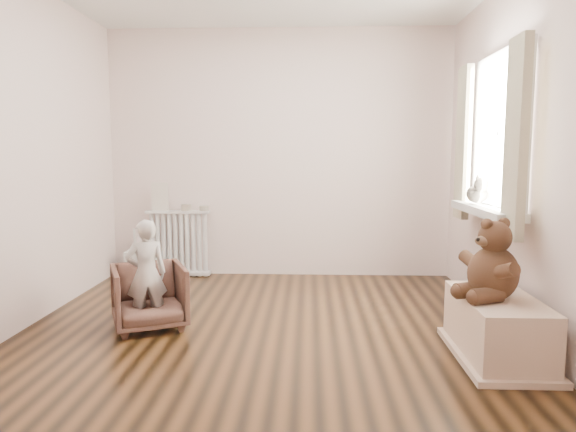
{
  "coord_description": "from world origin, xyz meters",
  "views": [
    {
      "loc": [
        0.32,
        -3.66,
        1.29
      ],
      "look_at": [
        0.15,
        0.45,
        0.8
      ],
      "focal_mm": 32.0,
      "sensor_mm": 36.0,
      "label": 1
    }
  ],
  "objects_px": {
    "radiator": "(178,240)",
    "armchair": "(149,296)",
    "plush_cat": "(477,192)",
    "toy_bench": "(497,327)",
    "toy_vanity": "(142,251)",
    "child": "(146,274)",
    "teddy_bear": "(494,256)"
  },
  "relations": [
    {
      "from": "radiator",
      "to": "armchair",
      "type": "distance_m",
      "value": 1.67
    },
    {
      "from": "armchair",
      "to": "plush_cat",
      "type": "xyz_separation_m",
      "value": [
        2.53,
        0.46,
        0.76
      ]
    },
    {
      "from": "armchair",
      "to": "toy_bench",
      "type": "bearing_deg",
      "value": -36.01
    },
    {
      "from": "toy_vanity",
      "to": "radiator",
      "type": "bearing_deg",
      "value": 4.44
    },
    {
      "from": "armchair",
      "to": "child",
      "type": "distance_m",
      "value": 0.19
    },
    {
      "from": "plush_cat",
      "to": "child",
      "type": "bearing_deg",
      "value": 177.85
    },
    {
      "from": "child",
      "to": "plush_cat",
      "type": "distance_m",
      "value": 2.64
    },
    {
      "from": "teddy_bear",
      "to": "plush_cat",
      "type": "xyz_separation_m",
      "value": [
        0.19,
        0.96,
        0.33
      ]
    },
    {
      "from": "toy_vanity",
      "to": "armchair",
      "type": "relative_size",
      "value": 0.96
    },
    {
      "from": "armchair",
      "to": "child",
      "type": "relative_size",
      "value": 0.65
    },
    {
      "from": "radiator",
      "to": "toy_bench",
      "type": "height_order",
      "value": "radiator"
    },
    {
      "from": "toy_bench",
      "to": "teddy_bear",
      "type": "height_order",
      "value": "teddy_bear"
    },
    {
      "from": "toy_vanity",
      "to": "child",
      "type": "height_order",
      "value": "child"
    },
    {
      "from": "child",
      "to": "plush_cat",
      "type": "relative_size",
      "value": 3.05
    },
    {
      "from": "radiator",
      "to": "teddy_bear",
      "type": "height_order",
      "value": "teddy_bear"
    },
    {
      "from": "toy_vanity",
      "to": "teddy_bear",
      "type": "relative_size",
      "value": 1.02
    },
    {
      "from": "child",
      "to": "plush_cat",
      "type": "height_order",
      "value": "plush_cat"
    },
    {
      "from": "radiator",
      "to": "armchair",
      "type": "xyz_separation_m",
      "value": [
        0.2,
        -1.66,
        -0.15
      ]
    },
    {
      "from": "radiator",
      "to": "plush_cat",
      "type": "bearing_deg",
      "value": -23.73
    },
    {
      "from": "radiator",
      "to": "teddy_bear",
      "type": "relative_size",
      "value": 1.41
    },
    {
      "from": "toy_vanity",
      "to": "child",
      "type": "xyz_separation_m",
      "value": [
        0.59,
        -1.68,
        0.15
      ]
    },
    {
      "from": "toy_bench",
      "to": "plush_cat",
      "type": "relative_size",
      "value": 3.2
    },
    {
      "from": "armchair",
      "to": "child",
      "type": "bearing_deg",
      "value": -114.71
    },
    {
      "from": "plush_cat",
      "to": "teddy_bear",
      "type": "bearing_deg",
      "value": -114.71
    },
    {
      "from": "toy_vanity",
      "to": "plush_cat",
      "type": "distance_m",
      "value": 3.41
    },
    {
      "from": "armchair",
      "to": "toy_bench",
      "type": "distance_m",
      "value": 2.44
    },
    {
      "from": "radiator",
      "to": "toy_vanity",
      "type": "bearing_deg",
      "value": -175.56
    },
    {
      "from": "child",
      "to": "toy_vanity",
      "type": "bearing_deg",
      "value": -95.46
    },
    {
      "from": "radiator",
      "to": "child",
      "type": "bearing_deg",
      "value": -83.35
    },
    {
      "from": "armchair",
      "to": "toy_bench",
      "type": "relative_size",
      "value": 0.62
    },
    {
      "from": "toy_vanity",
      "to": "teddy_bear",
      "type": "distance_m",
      "value": 3.64
    },
    {
      "from": "toy_bench",
      "to": "plush_cat",
      "type": "bearing_deg",
      "value": 81.47
    }
  ]
}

